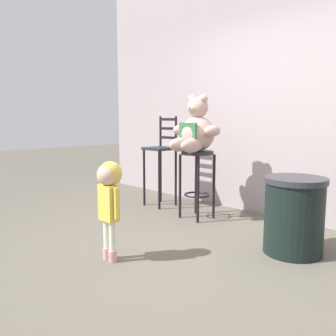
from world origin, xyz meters
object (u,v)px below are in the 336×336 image
(teddy_bear, at_px, (196,131))
(trash_bin, at_px, (294,215))
(bar_chair_empty, at_px, (161,155))
(child_walking, at_px, (109,189))
(bar_stool_with_teddy, at_px, (197,171))

(teddy_bear, relative_size, trash_bin, 0.96)
(teddy_bear, xyz_separation_m, trash_bin, (1.35, -0.20, -0.71))
(bar_chair_empty, bearing_deg, child_walking, -55.29)
(teddy_bear, distance_m, child_walking, 1.58)
(teddy_bear, distance_m, bar_chair_empty, 0.86)
(teddy_bear, height_order, bar_chair_empty, teddy_bear)
(child_walking, height_order, trash_bin, child_walking)
(trash_bin, relative_size, bar_chair_empty, 0.56)
(child_walking, bearing_deg, bar_stool_with_teddy, 168.80)
(bar_stool_with_teddy, xyz_separation_m, teddy_bear, (-0.00, -0.03, 0.48))
(bar_stool_with_teddy, relative_size, child_walking, 0.96)
(teddy_bear, bearing_deg, bar_stool_with_teddy, 90.00)
(bar_stool_with_teddy, distance_m, child_walking, 1.55)
(teddy_bear, relative_size, child_walking, 0.78)
(child_walking, distance_m, trash_bin, 1.63)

